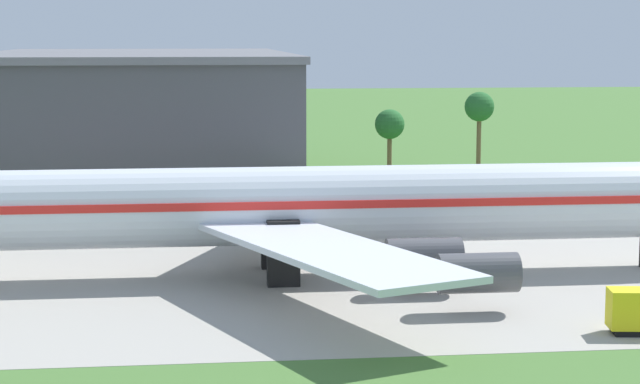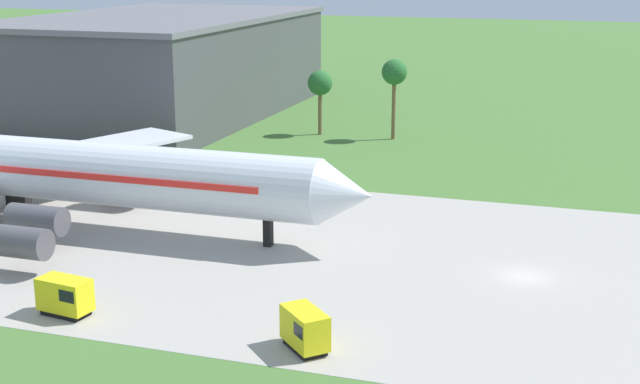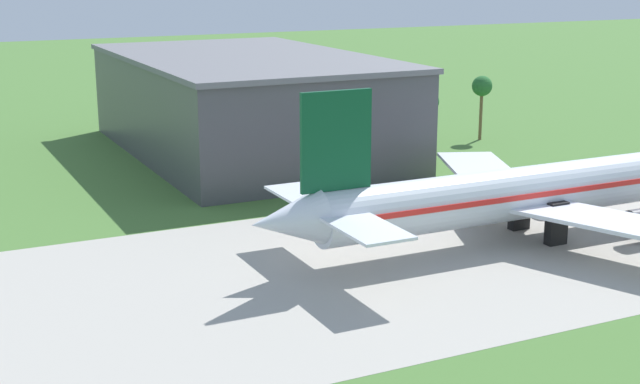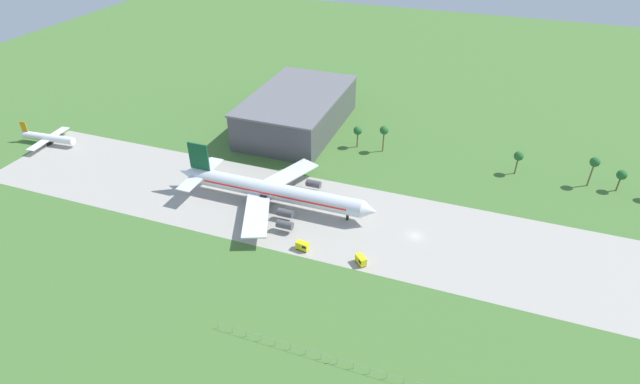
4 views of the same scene
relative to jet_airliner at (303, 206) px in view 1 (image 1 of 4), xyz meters
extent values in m
cylinder|color=silver|center=(1.28, 0.00, 0.05)|extent=(61.95, 5.95, 5.95)
cube|color=red|center=(1.28, 0.00, 0.50)|extent=(52.66, 6.07, 0.59)
cube|color=silver|center=(0.21, -12.76, -0.99)|extent=(16.73, 26.56, 0.44)
cube|color=silver|center=(0.21, 12.76, -0.99)|extent=(16.73, 26.56, 0.44)
cylinder|color=#4C4C51|center=(7.88, -7.14, -2.73)|extent=(5.35, 2.68, 2.68)
cylinder|color=#4C4C51|center=(10.28, -13.09, -2.73)|extent=(5.35, 2.68, 2.68)
cylinder|color=#4C4C51|center=(7.88, 7.14, -2.73)|extent=(5.35, 2.68, 2.68)
cylinder|color=#4C4C51|center=(10.28, 13.09, -2.73)|extent=(5.35, 2.68, 2.68)
cube|color=black|center=(-1.82, -3.27, -3.00)|extent=(2.40, 1.20, 4.91)
cube|color=black|center=(-1.82, 3.27, -3.00)|extent=(2.40, 1.20, 4.91)
cube|color=black|center=(18.94, -19.56, -5.25)|extent=(3.55, 2.25, 0.40)
cube|color=#47474C|center=(-14.70, 59.03, 2.23)|extent=(36.00, 60.00, 15.36)
cube|color=slate|center=(-14.70, 59.03, 10.31)|extent=(36.72, 61.20, 0.80)
cylinder|color=brown|center=(26.71, 50.64, -0.94)|extent=(0.56, 0.56, 9.04)
sphere|color=#28662D|center=(26.71, 50.64, 4.18)|extent=(3.60, 3.60, 3.60)
cylinder|color=brown|center=(15.68, 50.64, -1.95)|extent=(0.56, 0.56, 7.00)
sphere|color=#28662D|center=(15.68, 50.64, 2.15)|extent=(3.60, 3.60, 3.60)
camera|label=1|loc=(-8.88, -86.58, 13.06)|focal=65.00mm
camera|label=2|loc=(55.75, -71.76, 20.33)|focal=50.00mm
camera|label=3|loc=(-67.43, -77.63, 25.37)|focal=50.00mm
camera|label=4|loc=(64.76, -129.25, 93.92)|focal=28.00mm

